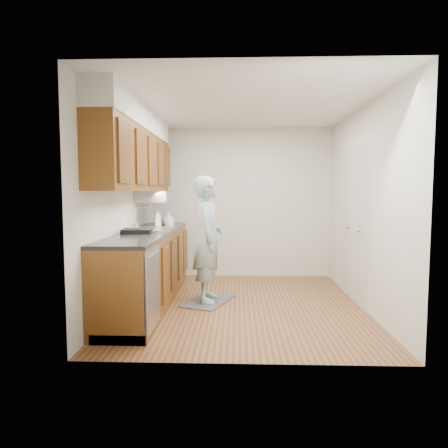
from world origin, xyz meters
The scene contains 16 objects.
floor centered at (0.00, 0.00, 0.00)m, with size 3.50×3.50×0.00m, color brown.
ceiling centered at (0.00, 0.00, 2.50)m, with size 3.50×3.50×0.00m, color white.
wall_left centered at (-1.50, 0.00, 1.25)m, with size 0.02×3.50×2.50m, color silver.
wall_right centered at (1.50, 0.00, 1.25)m, with size 0.02×3.50×2.50m, color silver.
wall_back centered at (0.00, 1.75, 1.25)m, with size 3.00×0.02×2.50m, color silver.
counter centered at (-1.20, 0.00, 0.49)m, with size 0.64×2.80×1.30m.
upper_cabinets centered at (-1.33, 0.05, 1.95)m, with size 0.47×2.80×1.21m.
closet_door centered at (1.49, 0.30, 1.02)m, with size 0.02×1.22×2.05m, color white.
floor_mat centered at (-0.44, 0.13, 0.01)m, with size 0.47×0.79×0.01m, color slate.
person centered at (-0.44, 0.13, 0.94)m, with size 0.65×0.43×1.84m, color #9AB4BC.
soap_bottle_a centered at (-1.18, 0.59, 1.06)m, with size 0.09×0.09×0.25m, color silver.
soap_bottle_b centered at (-1.04, 0.70, 1.04)m, with size 0.09×0.09×0.20m, color silver.
soap_bottle_c centered at (-1.15, 1.03, 1.03)m, with size 0.13×0.13×0.17m, color silver.
soda_can centered at (-1.16, 0.60, 1.00)m, with size 0.07×0.07×0.12m, color #A4231C.
steel_can centered at (-1.04, 0.72, 1.01)m, with size 0.07×0.07×0.13m, color #A5A5AA.
dish_rack centered at (-1.27, -0.26, 0.97)m, with size 0.34×0.29×0.05m, color black.
Camera 1 is at (-0.05, -4.99, 1.45)m, focal length 32.00 mm.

